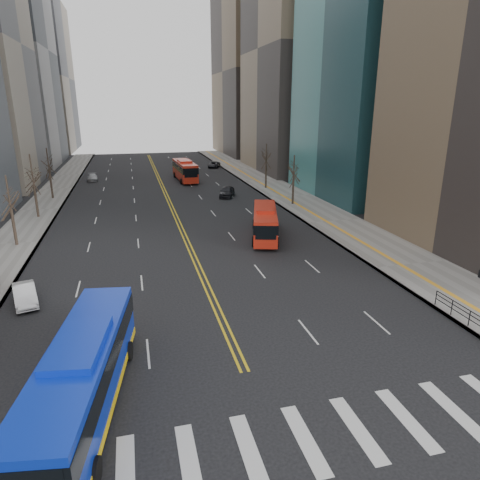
% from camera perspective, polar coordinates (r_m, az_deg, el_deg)
% --- Properties ---
extents(ground, '(220.00, 220.00, 0.00)m').
position_cam_1_polar(ground, '(19.03, 5.01, -25.55)').
color(ground, black).
extents(sidewalk_right, '(7.00, 130.00, 0.15)m').
position_cam_1_polar(sidewalk_right, '(63.50, 6.66, 5.82)').
color(sidewalk_right, gray).
rests_on(sidewalk_right, ground).
extents(sidewalk_left, '(5.00, 130.00, 0.15)m').
position_cam_1_polar(sidewalk_left, '(60.56, -25.08, 3.67)').
color(sidewalk_left, gray).
rests_on(sidewalk_left, ground).
extents(crosswalk, '(26.70, 4.00, 0.01)m').
position_cam_1_polar(crosswalk, '(19.03, 5.01, -25.53)').
color(crosswalk, silver).
rests_on(crosswalk, ground).
extents(centerline, '(0.55, 100.00, 0.01)m').
position_cam_1_polar(centerline, '(69.41, -10.11, 6.62)').
color(centerline, gold).
rests_on(centerline, ground).
extents(office_towers, '(83.00, 134.00, 58.00)m').
position_cam_1_polar(office_towers, '(82.39, -11.84, 24.96)').
color(office_towers, gray).
rests_on(office_towers, ground).
extents(pedestrian_railing, '(0.06, 6.06, 1.02)m').
position_cam_1_polar(pedestrian_railing, '(29.62, 28.30, -8.90)').
color(pedestrian_railing, black).
rests_on(pedestrian_railing, sidewalk_right).
extents(street_trees, '(35.20, 47.20, 7.60)m').
position_cam_1_polar(street_trees, '(48.30, -16.99, 7.22)').
color(street_trees, '#31251E').
rests_on(street_trees, ground).
extents(blue_bus, '(4.48, 12.46, 3.55)m').
position_cam_1_polar(blue_bus, '(20.51, -20.26, -16.50)').
color(blue_bus, '#0C29B6').
rests_on(blue_bus, ground).
extents(red_bus_near, '(4.98, 10.04, 3.14)m').
position_cam_1_polar(red_bus_near, '(43.39, 3.35, 2.62)').
color(red_bus_near, red).
rests_on(red_bus_near, ground).
extents(red_bus_far, '(3.31, 11.51, 3.61)m').
position_cam_1_polar(red_bus_far, '(77.19, -7.37, 9.35)').
color(red_bus_far, red).
rests_on(red_bus_far, ground).
extents(car_white, '(2.38, 4.16, 1.30)m').
position_cam_1_polar(car_white, '(32.76, -26.76, -6.50)').
color(car_white, white).
rests_on(car_white, ground).
extents(car_dark_mid, '(3.38, 4.85, 1.53)m').
position_cam_1_polar(car_dark_mid, '(62.99, -1.75, 6.47)').
color(car_dark_mid, black).
rests_on(car_dark_mid, ground).
extents(car_silver, '(1.93, 4.19, 1.19)m').
position_cam_1_polar(car_silver, '(80.76, -19.08, 7.89)').
color(car_silver, '#A6A6AB').
rests_on(car_silver, ground).
extents(car_dark_far, '(3.54, 4.90, 1.24)m').
position_cam_1_polar(car_dark_far, '(92.97, -3.48, 10.00)').
color(car_dark_far, black).
rests_on(car_dark_far, ground).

